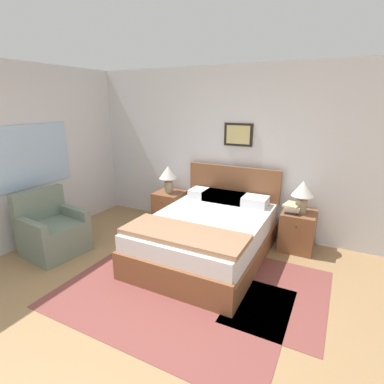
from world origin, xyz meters
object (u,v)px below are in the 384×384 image
at_px(table_lamp_near_window, 168,175).
at_px(table_lamp_by_door, 303,192).
at_px(bed, 208,234).
at_px(armchair, 53,232).
at_px(nightstand_near_window, 170,208).
at_px(nightstand_by_door, 298,231).

bearing_deg(table_lamp_near_window, table_lamp_by_door, 0.00).
relative_size(bed, armchair, 2.33).
height_order(nightstand_near_window, nightstand_by_door, same).
distance_m(nightstand_near_window, table_lamp_by_door, 2.24).
bearing_deg(bed, nightstand_by_door, 35.31).
relative_size(armchair, nightstand_near_window, 1.57).
distance_m(armchair, table_lamp_near_window, 1.98).
height_order(bed, nightstand_near_window, bed).
bearing_deg(bed, nightstand_near_window, 144.62).
relative_size(nightstand_by_door, table_lamp_near_window, 1.22).
distance_m(nightstand_near_window, nightstand_by_door, 2.15).
distance_m(nightstand_by_door, table_lamp_near_window, 2.24).
xyz_separation_m(armchair, nightstand_by_door, (3.05, 1.69, -0.02)).
bearing_deg(nightstand_near_window, table_lamp_near_window, -145.58).
relative_size(bed, nightstand_by_door, 3.67).
distance_m(nightstand_near_window, table_lamp_near_window, 0.59).
bearing_deg(table_lamp_by_door, nightstand_near_window, 179.81).
bearing_deg(nightstand_near_window, table_lamp_by_door, -0.19).
bearing_deg(table_lamp_near_window, nightstand_by_door, 0.19).
relative_size(nightstand_by_door, table_lamp_by_door, 1.22).
xyz_separation_m(bed, armchair, (-1.97, -0.92, -0.01)).
bearing_deg(bed, armchair, -154.85).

